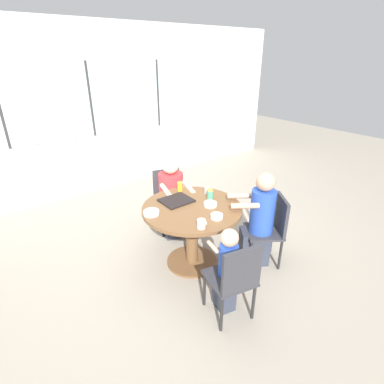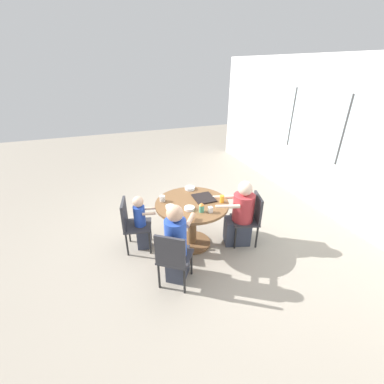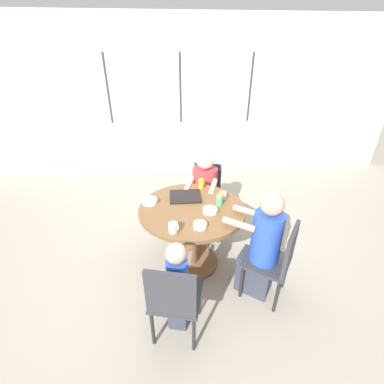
% 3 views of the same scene
% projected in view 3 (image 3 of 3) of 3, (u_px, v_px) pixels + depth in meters
% --- Properties ---
extents(ground_plane, '(16.00, 16.00, 0.00)m').
position_uv_depth(ground_plane, '(192.00, 262.00, 3.03)').
color(ground_plane, gray).
extents(wall_back_with_windows, '(8.40, 0.08, 2.80)m').
position_uv_depth(wall_back_with_windows, '(181.00, 99.00, 4.80)').
color(wall_back_with_windows, silver).
rests_on(wall_back_with_windows, ground_plane).
extents(dining_table, '(1.11, 1.11, 0.76)m').
position_uv_depth(dining_table, '(192.00, 223.00, 2.77)').
color(dining_table, brown).
rests_on(dining_table, ground_plane).
extents(chair_for_woman_green_shirt, '(0.50, 0.50, 0.84)m').
position_uv_depth(chair_for_woman_green_shirt, '(206.00, 189.00, 3.59)').
color(chair_for_woman_green_shirt, '#333338').
rests_on(chair_for_woman_green_shirt, ground_plane).
extents(chair_for_man_blue_shirt, '(0.56, 0.56, 0.84)m').
position_uv_depth(chair_for_man_blue_shirt, '(278.00, 258.00, 2.38)').
color(chair_for_man_blue_shirt, '#333338').
rests_on(chair_for_man_blue_shirt, ground_plane).
extents(chair_for_toddler, '(0.48, 0.48, 0.84)m').
position_uv_depth(chair_for_toddler, '(174.00, 298.00, 1.99)').
color(chair_for_toddler, '#333338').
rests_on(chair_for_toddler, ground_plane).
extents(person_woman_green_shirt, '(0.48, 0.66, 1.08)m').
position_uv_depth(person_woman_green_shirt, '(204.00, 195.00, 3.46)').
color(person_woman_green_shirt, '#333847').
rests_on(person_woman_green_shirt, ground_plane).
extents(person_man_blue_shirt, '(0.56, 0.51, 1.14)m').
position_uv_depth(person_man_blue_shirt, '(261.00, 249.00, 2.44)').
color(person_man_blue_shirt, '#333847').
rests_on(person_man_blue_shirt, ground_plane).
extents(person_toddler, '(0.24, 0.35, 0.91)m').
position_uv_depth(person_toddler, '(178.00, 287.00, 2.15)').
color(person_toddler, '#333847').
rests_on(person_toddler, ground_plane).
extents(food_tray_dark, '(0.34, 0.30, 0.02)m').
position_uv_depth(food_tray_dark, '(185.00, 196.00, 2.86)').
color(food_tray_dark, black).
rests_on(food_tray_dark, dining_table).
extents(coffee_mug, '(0.09, 0.09, 0.09)m').
position_uv_depth(coffee_mug, '(173.00, 228.00, 2.28)').
color(coffee_mug, beige).
rests_on(coffee_mug, dining_table).
extents(sippy_cup, '(0.08, 0.08, 0.15)m').
position_uv_depth(sippy_cup, '(220.00, 198.00, 2.69)').
color(sippy_cup, '#4CA57F').
rests_on(sippy_cup, dining_table).
extents(juice_glass, '(0.06, 0.06, 0.11)m').
position_uv_depth(juice_glass, '(201.00, 184.00, 3.03)').
color(juice_glass, gold).
rests_on(juice_glass, dining_table).
extents(milk_carton_small, '(0.06, 0.06, 0.09)m').
position_uv_depth(milk_carton_small, '(223.00, 196.00, 2.80)').
color(milk_carton_small, silver).
rests_on(milk_carton_small, dining_table).
extents(bowl_white_shallow, '(0.13, 0.13, 0.04)m').
position_uv_depth(bowl_white_shallow, '(200.00, 225.00, 2.36)').
color(bowl_white_shallow, white).
rests_on(bowl_white_shallow, dining_table).
extents(bowl_cereal, '(0.17, 0.17, 0.04)m').
position_uv_depth(bowl_cereal, '(150.00, 201.00, 2.74)').
color(bowl_cereal, silver).
rests_on(bowl_cereal, dining_table).
extents(bowl_fruit, '(0.15, 0.15, 0.04)m').
position_uv_depth(bowl_fruit, '(210.00, 210.00, 2.58)').
color(bowl_fruit, white).
rests_on(bowl_fruit, dining_table).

